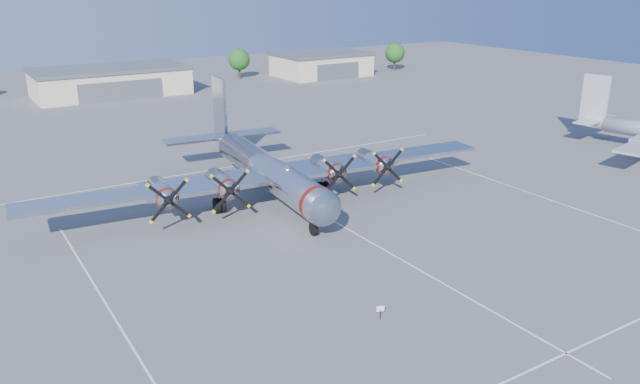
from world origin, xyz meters
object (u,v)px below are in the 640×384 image
main_bomber_b29 (266,198)px  info_placard (380,310)px  hangar_center (111,81)px  tree_east (239,60)px  tree_far_east (395,53)px  hangar_east (321,64)px

main_bomber_b29 → info_placard: 26.16m
hangar_center → tree_east: size_ratio=4.31×
tree_east → main_bomber_b29: bearing=-113.3°
tree_far_east → main_bomber_b29: size_ratio=0.14×
hangar_east → info_placard: hangar_east is taller
hangar_center → hangar_east: (48.00, 0.00, 0.00)m
tree_east → tree_far_east: bearing=-11.9°
hangar_center → main_bomber_b29: hangar_center is taller
hangar_east → main_bomber_b29: bearing=-126.1°
tree_east → hangar_east: bearing=-18.5°
hangar_center → hangar_east: 48.00m
hangar_east → main_bomber_b29: (-50.34, -69.14, -2.71)m
hangar_east → main_bomber_b29: hangar_east is taller
tree_far_east → info_placard: tree_far_east is taller
hangar_east → main_bomber_b29: 85.57m
info_placard → main_bomber_b29: bearing=103.9°
tree_far_east → tree_east: bearing=168.1°
hangar_center → tree_far_east: size_ratio=4.31×
hangar_center → tree_east: tree_east is taller
tree_far_east → main_bomber_b29: (-70.34, -67.18, -4.22)m
hangar_center → hangar_east: size_ratio=1.39×
hangar_center → main_bomber_b29: size_ratio=0.60×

